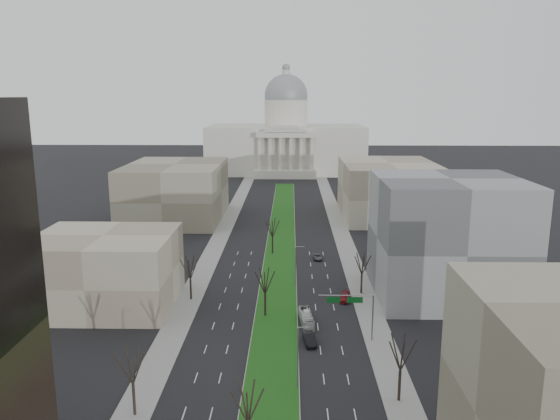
# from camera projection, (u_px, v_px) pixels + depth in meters

# --- Properties ---
(ground) EXTENTS (600.00, 600.00, 0.00)m
(ground) POSITION_uv_depth(u_px,v_px,m) (280.00, 254.00, 139.79)
(ground) COLOR black
(ground) RESTS_ON ground
(median) EXTENTS (8.00, 222.03, 0.20)m
(median) POSITION_uv_depth(u_px,v_px,m) (280.00, 255.00, 138.78)
(median) COLOR #999993
(median) RESTS_ON ground
(sidewalk_left) EXTENTS (5.00, 330.00, 0.15)m
(sidewalk_left) POSITION_uv_depth(u_px,v_px,m) (196.00, 287.00, 115.68)
(sidewalk_left) COLOR gray
(sidewalk_left) RESTS_ON ground
(sidewalk_right) EXTENTS (5.00, 330.00, 0.15)m
(sidewalk_right) POSITION_uv_depth(u_px,v_px,m) (361.00, 288.00, 114.99)
(sidewalk_right) COLOR gray
(sidewalk_right) RESTS_ON ground
(capitol) EXTENTS (80.00, 46.00, 55.00)m
(capitol) POSITION_uv_depth(u_px,v_px,m) (286.00, 141.00, 282.61)
(capitol) COLOR beige
(capitol) RESTS_ON ground
(building_beige_left) EXTENTS (26.00, 22.00, 14.00)m
(building_beige_left) POSITION_uv_depth(u_px,v_px,m) (105.00, 270.00, 104.76)
(building_beige_left) COLOR gray
(building_beige_left) RESTS_ON ground
(building_grey_right) EXTENTS (28.00, 26.00, 24.00)m
(building_grey_right) POSITION_uv_depth(u_px,v_px,m) (447.00, 238.00, 109.23)
(building_grey_right) COLOR slate
(building_grey_right) RESTS_ON ground
(building_far_left) EXTENTS (30.00, 40.00, 18.00)m
(building_far_left) POSITION_uv_depth(u_px,v_px,m) (175.00, 191.00, 177.70)
(building_far_left) COLOR gray
(building_far_left) RESTS_ON ground
(building_far_right) EXTENTS (30.00, 40.00, 18.00)m
(building_far_right) POSITION_uv_depth(u_px,v_px,m) (388.00, 190.00, 181.21)
(building_far_right) COLOR gray
(building_far_right) RESTS_ON ground
(tree_left_mid) EXTENTS (5.40, 5.40, 9.72)m
(tree_left_mid) POSITION_uv_depth(u_px,v_px,m) (132.00, 365.00, 68.27)
(tree_left_mid) COLOR black
(tree_left_mid) RESTS_ON ground
(tree_left_far) EXTENTS (5.28, 5.28, 9.50)m
(tree_left_far) POSITION_uv_depth(u_px,v_px,m) (190.00, 267.00, 107.41)
(tree_left_far) COLOR black
(tree_left_far) RESTS_ON ground
(tree_right_mid) EXTENTS (5.52, 5.52, 9.94)m
(tree_right_mid) POSITION_uv_depth(u_px,v_px,m) (401.00, 352.00, 71.48)
(tree_right_mid) COLOR black
(tree_right_mid) RESTS_ON ground
(tree_right_far) EXTENTS (5.04, 5.04, 9.07)m
(tree_right_far) POSITION_uv_depth(u_px,v_px,m) (362.00, 263.00, 110.71)
(tree_right_far) COLOR black
(tree_right_far) RESTS_ON ground
(tree_median_a) EXTENTS (5.40, 5.40, 9.72)m
(tree_median_a) POSITION_uv_depth(u_px,v_px,m) (248.00, 402.00, 60.15)
(tree_median_a) COLOR black
(tree_median_a) RESTS_ON ground
(tree_median_b) EXTENTS (5.40, 5.40, 9.72)m
(tree_median_b) POSITION_uv_depth(u_px,v_px,m) (265.00, 280.00, 99.26)
(tree_median_b) COLOR black
(tree_median_b) RESTS_ON ground
(tree_median_c) EXTENTS (5.40, 5.40, 9.72)m
(tree_median_c) POSITION_uv_depth(u_px,v_px,m) (272.00, 227.00, 138.36)
(tree_median_c) COLOR black
(tree_median_c) RESTS_ON ground
(streetlamp_median_b) EXTENTS (1.90, 0.20, 9.16)m
(streetlamp_median_b) POSITION_uv_depth(u_px,v_px,m) (298.00, 356.00, 75.16)
(streetlamp_median_b) COLOR gray
(streetlamp_median_b) RESTS_ON ground
(streetlamp_median_c) EXTENTS (1.90, 0.20, 9.16)m
(streetlamp_median_c) POSITION_uv_depth(u_px,v_px,m) (296.00, 266.00, 114.27)
(streetlamp_median_c) COLOR gray
(streetlamp_median_c) RESTS_ON ground
(mast_arm_signs) EXTENTS (9.12, 0.24, 8.09)m
(mast_arm_signs) POSITION_uv_depth(u_px,v_px,m) (356.00, 306.00, 89.39)
(mast_arm_signs) COLOR gray
(mast_arm_signs) RESTS_ON ground
(car_black) EXTENTS (2.46, 5.23, 1.66)m
(car_black) POSITION_uv_depth(u_px,v_px,m) (309.00, 339.00, 89.52)
(car_black) COLOR black
(car_black) RESTS_ON ground
(car_red) EXTENTS (2.70, 5.02, 1.38)m
(car_red) POSITION_uv_depth(u_px,v_px,m) (345.00, 297.00, 108.19)
(car_red) COLOR maroon
(car_red) RESTS_ON ground
(car_grey_far) EXTENTS (2.26, 4.56, 1.24)m
(car_grey_far) POSITION_uv_depth(u_px,v_px,m) (318.00, 257.00, 135.16)
(car_grey_far) COLOR #53555B
(car_grey_far) RESTS_ON ground
(box_van) EXTENTS (2.74, 8.15, 2.22)m
(box_van) POSITION_uv_depth(u_px,v_px,m) (306.00, 318.00, 97.06)
(box_van) COLOR silver
(box_van) RESTS_ON ground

